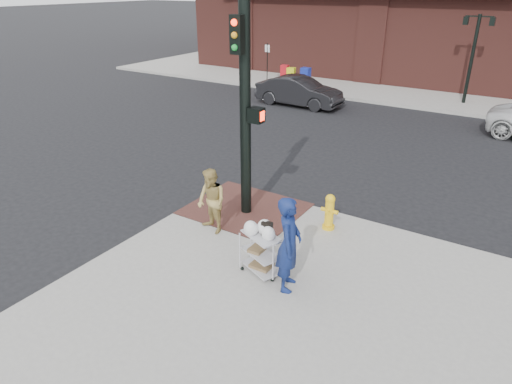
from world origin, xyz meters
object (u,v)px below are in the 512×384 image
Objects in this scene: sedan_dark at (299,91)px; utility_cart at (262,249)px; traffic_signal_pole at (245,108)px; pedestrian_tan at (211,201)px; woman_blue at (289,244)px; lamp_post at (474,50)px; fire_hydrant at (329,211)px.

sedan_dark reaches higher than utility_cart.
traffic_signal_pole reaches higher than sedan_dark.
pedestrian_tan is 1.35× the size of utility_cart.
lamp_post is at bearing -19.20° from woman_blue.
utility_cart is at bearing -49.79° from traffic_signal_pole.
sedan_dark is at bearing -147.66° from lamp_post.
lamp_post is 2.61× the size of pedestrian_tan.
woman_blue is at bearing -90.30° from lamp_post.
woman_blue is 2.57m from fire_hydrant.
sedan_dark is 12.38m from fire_hydrant.
woman_blue reaches higher than utility_cart.
lamp_post is at bearing 87.43° from utility_cart.
sedan_dark is at bearing 127.45° from pedestrian_tan.
pedestrian_tan is at bearing -99.02° from lamp_post.
traffic_signal_pole is at bearing -99.24° from lamp_post.
utility_cart is at bearing -99.65° from fire_hydrant.
pedestrian_tan reaches higher than utility_cart.
pedestrian_tan is (-2.52, 0.94, -0.17)m from woman_blue.
pedestrian_tan is 2.02m from utility_cart.
utility_cart is (1.84, -0.79, -0.25)m from pedestrian_tan.
fire_hydrant is (2.10, 0.34, -2.23)m from traffic_signal_pole.
utility_cart is (1.70, -2.01, -2.17)m from traffic_signal_pole.
traffic_signal_pole is 1.20× the size of sedan_dark.
pedestrian_tan reaches higher than fire_hydrant.
woman_blue is 1.65× the size of utility_cart.
traffic_signal_pole is 4.39× the size of utility_cart.
traffic_signal_pole is at bearing -158.11° from sedan_dark.
woman_blue is at bearing -83.56° from fire_hydrant.
woman_blue is 0.82m from utility_cart.
woman_blue is at bearing -12.45° from utility_cart.
utility_cart is (5.96, -12.98, -0.02)m from sedan_dark.
woman_blue is 1.23× the size of pedestrian_tan.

